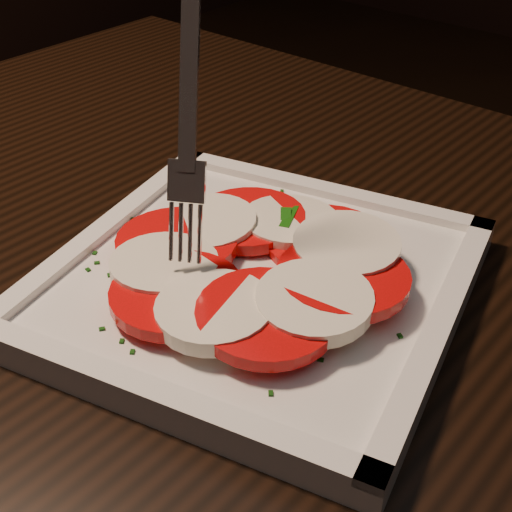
% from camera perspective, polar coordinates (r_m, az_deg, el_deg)
% --- Properties ---
extents(table, '(1.21, 0.82, 0.75)m').
position_cam_1_polar(table, '(0.48, 7.03, -18.49)').
color(table, black).
rests_on(table, ground).
extents(plate, '(0.30, 0.30, 0.01)m').
position_cam_1_polar(plate, '(0.46, 0.00, -2.32)').
color(plate, white).
rests_on(plate, table).
extents(caprese_salad, '(0.21, 0.20, 0.03)m').
position_cam_1_polar(caprese_salad, '(0.44, -0.01, -0.42)').
color(caprese_salad, red).
rests_on(caprese_salad, plate).
extents(fork, '(0.05, 0.07, 0.19)m').
position_cam_1_polar(fork, '(0.41, -5.10, 13.40)').
color(fork, white).
rests_on(fork, caprese_salad).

